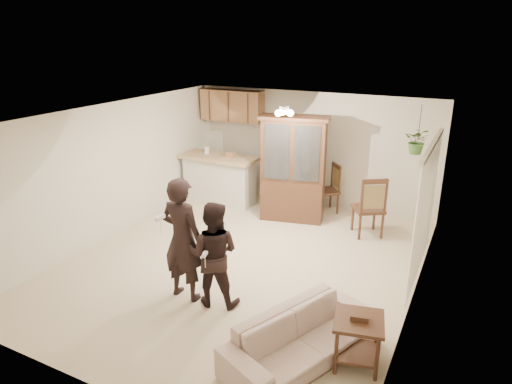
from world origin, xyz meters
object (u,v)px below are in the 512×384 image
at_px(child, 213,260).
at_px(china_hutch, 293,170).
at_px(sofa, 302,332).
at_px(chair_hutch_left, 326,198).
at_px(chair_hutch_right, 367,218).
at_px(side_table, 357,341).
at_px(chair_bar, 278,192).
at_px(adult, 183,241).

relative_size(child, china_hutch, 0.63).
distance_m(sofa, chair_hutch_left, 4.83).
height_order(child, chair_hutch_right, child).
bearing_deg(side_table, chair_hutch_right, 102.10).
relative_size(child, chair_hutch_right, 1.13).
distance_m(china_hutch, chair_bar, 1.16).
relative_size(sofa, side_table, 2.74).
distance_m(chair_hutch_left, chair_hutch_right, 1.34).
distance_m(child, china_hutch, 3.43).
bearing_deg(chair_bar, sofa, -51.16).
distance_m(china_hutch, chair_hutch_left, 1.15).
bearing_deg(child, chair_hutch_right, -127.65).
distance_m(china_hutch, chair_hutch_right, 1.75).
bearing_deg(chair_hutch_right, adult, 28.49).
distance_m(side_table, chair_hutch_left, 4.85).
distance_m(chair_bar, chair_hutch_right, 2.31).
bearing_deg(china_hutch, child, -98.86).
xyz_separation_m(china_hutch, chair_hutch_right, (1.59, -0.08, -0.73)).
bearing_deg(adult, chair_bar, -82.64).
distance_m(side_table, chair_hutch_right, 3.77).
relative_size(china_hutch, chair_hutch_right, 1.81).
xyz_separation_m(side_table, chair_hutch_right, (-0.79, 3.69, 0.02)).
height_order(child, china_hutch, china_hutch).
xyz_separation_m(child, chair_bar, (-0.82, 4.02, -0.38)).
bearing_deg(chair_hutch_right, child, 34.61).
height_order(sofa, chair_hutch_left, chair_hutch_left).
height_order(adult, chair_hutch_left, adult).
height_order(child, side_table, child).
bearing_deg(china_hutch, sofa, -78.30).
xyz_separation_m(china_hutch, side_table, (2.38, -3.77, -0.74)).
height_order(sofa, child, child).
xyz_separation_m(sofa, child, (-1.56, 0.56, 0.31)).
distance_m(sofa, side_table, 0.64).
distance_m(adult, child, 0.52).
bearing_deg(child, chair_hutch_left, -109.16).
distance_m(adult, chair_hutch_right, 3.89).
height_order(side_table, chair_bar, chair_bar).
xyz_separation_m(adult, chair_hutch_right, (1.85, 3.38, -0.56)).
height_order(china_hutch, chair_hutch_right, china_hutch).
height_order(china_hutch, chair_hutch_left, china_hutch).
xyz_separation_m(sofa, chair_hutch_left, (-1.27, 4.66, -0.07)).
relative_size(china_hutch, side_table, 3.15).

